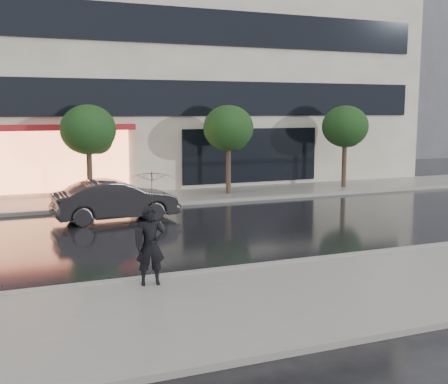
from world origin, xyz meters
TOP-DOWN VIEW (x-y plane):
  - ground at (0.00, 0.00)m, footprint 120.00×120.00m
  - sidewalk_near at (0.00, -3.25)m, footprint 60.00×4.50m
  - sidewalk_far at (0.00, 10.25)m, footprint 60.00×3.50m
  - curb_near at (0.00, -1.00)m, footprint 60.00×0.25m
  - curb_far at (0.00, 8.50)m, footprint 60.00×0.25m
  - office_building at (-0.00, 17.97)m, footprint 30.00×12.76m
  - bg_building_right at (26.00, 28.00)m, footprint 12.00×12.00m
  - tree_mid_west at (-2.94, 10.03)m, footprint 2.20×2.20m
  - tree_mid_east at (3.06, 10.03)m, footprint 2.20×2.20m
  - tree_far_east at (9.06, 10.03)m, footprint 2.20×2.20m
  - parked_car at (-2.70, 6.34)m, footprint 4.34×1.80m
  - pedestrian_with_umbrella at (-3.46, -1.50)m, footprint 1.11×1.13m

SIDE VIEW (x-z plane):
  - ground at x=0.00m, z-range 0.00..0.00m
  - sidewalk_near at x=0.00m, z-range 0.00..0.12m
  - sidewalk_far at x=0.00m, z-range 0.00..0.12m
  - curb_near at x=0.00m, z-range 0.00..0.14m
  - curb_far at x=0.00m, z-range 0.00..0.14m
  - parked_car at x=-2.70m, z-range 0.00..1.40m
  - pedestrian_with_umbrella at x=-3.46m, z-range 0.52..2.93m
  - tree_mid_west at x=-2.94m, z-range 0.93..4.92m
  - tree_mid_east at x=3.06m, z-range 0.93..4.92m
  - tree_far_east at x=9.06m, z-range 0.93..4.92m
  - bg_building_right at x=26.00m, z-range 0.00..16.00m
  - office_building at x=0.00m, z-range 0.00..18.00m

